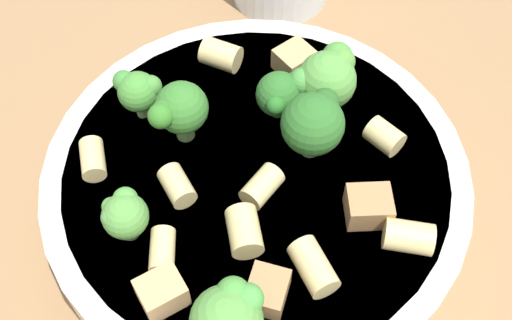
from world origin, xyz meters
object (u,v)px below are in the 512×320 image
(broccoli_floret_5, at_px, (327,77))
(rigatoni_0, at_px, (244,231))
(broccoli_floret_0, at_px, (280,94))
(rigatoni_7, at_px, (405,243))
(pasta_bowl, at_px, (256,185))
(rigatoni_4, at_px, (93,159))
(rigatoni_5, at_px, (221,55))
(chicken_chunk_2, at_px, (267,291))
(rigatoni_2, at_px, (384,136))
(broccoli_floret_6, at_px, (139,90))
(broccoli_floret_4, at_px, (229,320))
(broccoli_floret_2, at_px, (313,122))
(rigatoni_8, at_px, (262,186))
(rigatoni_1, at_px, (162,251))
(rigatoni_6, at_px, (177,186))
(broccoli_floret_3, at_px, (124,214))
(rigatoni_3, at_px, (314,267))
(chicken_chunk_1, at_px, (170,297))
(chicken_chunk_3, at_px, (369,206))
(chicken_chunk_0, at_px, (294,60))

(broccoli_floret_5, bearing_deg, rigatoni_0, -86.32)
(broccoli_floret_0, relative_size, rigatoni_7, 1.31)
(pasta_bowl, xyz_separation_m, rigatoni_4, (-0.08, -0.04, 0.02))
(pasta_bowl, height_order, rigatoni_5, rigatoni_5)
(chicken_chunk_2, bearing_deg, broccoli_floret_0, 116.65)
(rigatoni_2, bearing_deg, broccoli_floret_6, -158.82)
(broccoli_floret_4, xyz_separation_m, broccoli_floret_6, (-0.12, 0.09, -0.00))
(broccoli_floret_2, xyz_separation_m, rigatoni_8, (-0.01, -0.04, -0.02))
(broccoli_floret_4, height_order, rigatoni_1, broccoli_floret_4)
(rigatoni_6, bearing_deg, broccoli_floret_3, -104.61)
(rigatoni_8, bearing_deg, pasta_bowl, 132.56)
(rigatoni_1, height_order, rigatoni_4, same)
(pasta_bowl, relative_size, rigatoni_4, 10.44)
(broccoli_floret_2, height_order, rigatoni_3, broccoli_floret_2)
(rigatoni_8, relative_size, chicken_chunk_1, 1.06)
(rigatoni_6, height_order, chicken_chunk_2, same)
(rigatoni_2, xyz_separation_m, rigatoni_5, (-0.11, 0.01, 0.00))
(rigatoni_3, relative_size, rigatoni_8, 1.20)
(broccoli_floret_0, height_order, chicken_chunk_3, broccoli_floret_0)
(pasta_bowl, distance_m, rigatoni_0, 0.05)
(broccoli_floret_6, xyz_separation_m, rigatoni_8, (0.09, -0.01, -0.01))
(rigatoni_5, relative_size, rigatoni_7, 0.94)
(broccoli_floret_5, bearing_deg, broccoli_floret_0, -133.36)
(rigatoni_5, bearing_deg, rigatoni_7, -22.38)
(chicken_chunk_3, bearing_deg, rigatoni_3, -100.97)
(rigatoni_3, xyz_separation_m, chicken_chunk_3, (0.01, 0.05, 0.00))
(broccoli_floret_4, relative_size, rigatoni_1, 1.60)
(broccoli_floret_0, height_order, rigatoni_4, broccoli_floret_0)
(rigatoni_7, height_order, chicken_chunk_3, same)
(rigatoni_1, bearing_deg, chicken_chunk_1, -46.38)
(rigatoni_2, relative_size, rigatoni_7, 0.80)
(rigatoni_7, xyz_separation_m, chicken_chunk_1, (-0.09, -0.09, 0.00))
(broccoli_floret_6, bearing_deg, broccoli_floret_4, -37.20)
(rigatoni_8, xyz_separation_m, chicken_chunk_2, (0.03, -0.05, -0.00))
(rigatoni_3, bearing_deg, rigatoni_5, 140.22)
(chicken_chunk_3, bearing_deg, chicken_chunk_0, 139.38)
(rigatoni_1, distance_m, chicken_chunk_0, 0.15)
(chicken_chunk_3, bearing_deg, broccoli_floret_3, -144.62)
(rigatoni_8, bearing_deg, rigatoni_5, 135.50)
(rigatoni_3, height_order, chicken_chunk_3, same)
(broccoli_floret_0, xyz_separation_m, broccoli_floret_3, (-0.03, -0.11, 0.00))
(rigatoni_4, bearing_deg, rigatoni_7, 13.10)
(chicken_chunk_2, bearing_deg, rigatoni_1, -171.62)
(chicken_chunk_1, height_order, chicken_chunk_2, chicken_chunk_1)
(rigatoni_1, bearing_deg, broccoli_floret_6, 132.49)
(chicken_chunk_3, bearing_deg, broccoli_floret_6, -178.17)
(rigatoni_1, relative_size, chicken_chunk_2, 1.05)
(broccoli_floret_4, distance_m, rigatoni_2, 0.14)
(broccoli_floret_4, bearing_deg, chicken_chunk_2, 79.29)
(broccoli_floret_0, bearing_deg, rigatoni_4, -129.09)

